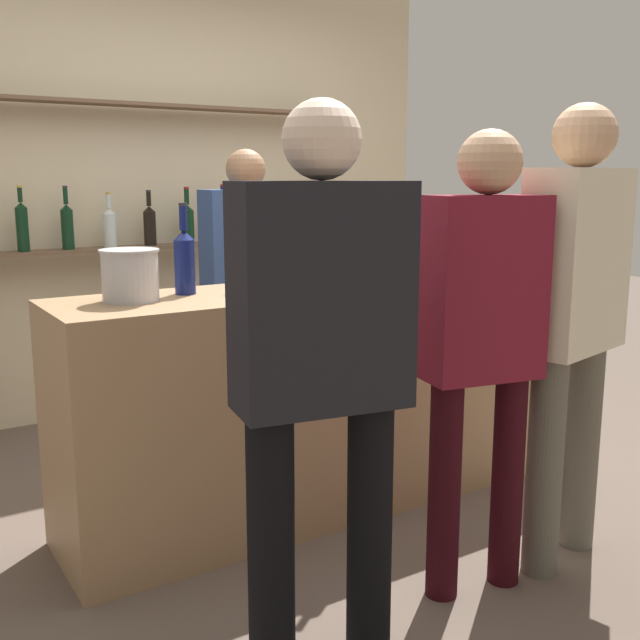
{
  "coord_description": "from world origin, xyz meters",
  "views": [
    {
      "loc": [
        -1.66,
        -2.61,
        1.42
      ],
      "look_at": [
        0.0,
        0.0,
        0.83
      ],
      "focal_mm": 42.0,
      "sensor_mm": 36.0,
      "label": 1
    }
  ],
  "objects_px": {
    "counter_bottle_2": "(185,260)",
    "customer_right": "(574,304)",
    "counter_bottle_5": "(254,254)",
    "customer_left": "(322,354)",
    "counter_bottle_0": "(471,248)",
    "wine_glass": "(401,254)",
    "counter_bottle_4": "(473,242)",
    "ice_bucket": "(130,275)",
    "server_behind_counter": "(248,276)",
    "counter_bottle_3": "(386,251)",
    "counter_bottle_1": "(438,249)",
    "customer_center": "(483,328)",
    "cork_jar": "(282,264)"
  },
  "relations": [
    {
      "from": "counter_bottle_0",
      "to": "wine_glass",
      "type": "relative_size",
      "value": 1.93
    },
    {
      "from": "counter_bottle_5",
      "to": "customer_center",
      "type": "distance_m",
      "value": 1.05
    },
    {
      "from": "counter_bottle_2",
      "to": "ice_bucket",
      "type": "xyz_separation_m",
      "value": [
        -0.23,
        -0.05,
        -0.04
      ]
    },
    {
      "from": "wine_glass",
      "to": "customer_right",
      "type": "xyz_separation_m",
      "value": [
        0.19,
        -0.74,
        -0.12
      ]
    },
    {
      "from": "counter_bottle_4",
      "to": "ice_bucket",
      "type": "xyz_separation_m",
      "value": [
        -1.78,
        -0.09,
        -0.03
      ]
    },
    {
      "from": "counter_bottle_1",
      "to": "customer_center",
      "type": "bearing_deg",
      "value": -121.86
    },
    {
      "from": "counter_bottle_4",
      "to": "counter_bottle_3",
      "type": "bearing_deg",
      "value": -158.79
    },
    {
      "from": "counter_bottle_0",
      "to": "counter_bottle_5",
      "type": "relative_size",
      "value": 0.95
    },
    {
      "from": "counter_bottle_1",
      "to": "customer_left",
      "type": "relative_size",
      "value": 0.21
    },
    {
      "from": "counter_bottle_0",
      "to": "customer_right",
      "type": "height_order",
      "value": "customer_right"
    },
    {
      "from": "counter_bottle_5",
      "to": "wine_glass",
      "type": "height_order",
      "value": "counter_bottle_5"
    },
    {
      "from": "counter_bottle_3",
      "to": "customer_right",
      "type": "height_order",
      "value": "customer_right"
    },
    {
      "from": "counter_bottle_0",
      "to": "ice_bucket",
      "type": "bearing_deg",
      "value": 175.28
    },
    {
      "from": "customer_right",
      "to": "ice_bucket",
      "type": "bearing_deg",
      "value": 41.93
    },
    {
      "from": "counter_bottle_5",
      "to": "ice_bucket",
      "type": "xyz_separation_m",
      "value": [
        -0.55,
        -0.08,
        -0.04
      ]
    },
    {
      "from": "customer_left",
      "to": "ice_bucket",
      "type": "bearing_deg",
      "value": 22.91
    },
    {
      "from": "counter_bottle_5",
      "to": "cork_jar",
      "type": "relative_size",
      "value": 2.06
    },
    {
      "from": "counter_bottle_2",
      "to": "counter_bottle_5",
      "type": "height_order",
      "value": "counter_bottle_2"
    },
    {
      "from": "counter_bottle_5",
      "to": "customer_left",
      "type": "distance_m",
      "value": 1.09
    },
    {
      "from": "counter_bottle_4",
      "to": "ice_bucket",
      "type": "relative_size",
      "value": 1.51
    },
    {
      "from": "customer_center",
      "to": "customer_right",
      "type": "bearing_deg",
      "value": -80.89
    },
    {
      "from": "customer_right",
      "to": "customer_center",
      "type": "distance_m",
      "value": 0.43
    },
    {
      "from": "counter_bottle_2",
      "to": "customer_right",
      "type": "bearing_deg",
      "value": -42.22
    },
    {
      "from": "counter_bottle_4",
      "to": "cork_jar",
      "type": "bearing_deg",
      "value": 179.66
    },
    {
      "from": "counter_bottle_3",
      "to": "counter_bottle_2",
      "type": "bearing_deg",
      "value": 161.74
    },
    {
      "from": "counter_bottle_3",
      "to": "ice_bucket",
      "type": "xyz_separation_m",
      "value": [
        -1.01,
        0.21,
        -0.05
      ]
    },
    {
      "from": "server_behind_counter",
      "to": "customer_right",
      "type": "height_order",
      "value": "customer_right"
    },
    {
      "from": "ice_bucket",
      "to": "customer_right",
      "type": "distance_m",
      "value": 1.6
    },
    {
      "from": "counter_bottle_2",
      "to": "wine_glass",
      "type": "relative_size",
      "value": 2.07
    },
    {
      "from": "counter_bottle_4",
      "to": "wine_glass",
      "type": "height_order",
      "value": "counter_bottle_4"
    },
    {
      "from": "wine_glass",
      "to": "cork_jar",
      "type": "height_order",
      "value": "wine_glass"
    },
    {
      "from": "server_behind_counter",
      "to": "customer_left",
      "type": "bearing_deg",
      "value": -19.17
    },
    {
      "from": "counter_bottle_3",
      "to": "customer_right",
      "type": "xyz_separation_m",
      "value": [
        0.29,
        -0.71,
        -0.14
      ]
    },
    {
      "from": "server_behind_counter",
      "to": "cork_jar",
      "type": "bearing_deg",
      "value": -14.37
    },
    {
      "from": "server_behind_counter",
      "to": "customer_left",
      "type": "relative_size",
      "value": 0.96
    },
    {
      "from": "wine_glass",
      "to": "ice_bucket",
      "type": "distance_m",
      "value": 1.12
    },
    {
      "from": "counter_bottle_5",
      "to": "customer_right",
      "type": "height_order",
      "value": "customer_right"
    },
    {
      "from": "counter_bottle_0",
      "to": "wine_glass",
      "type": "xyz_separation_m",
      "value": [
        -0.45,
        -0.05,
        0.0
      ]
    },
    {
      "from": "counter_bottle_0",
      "to": "counter_bottle_3",
      "type": "height_order",
      "value": "counter_bottle_3"
    },
    {
      "from": "customer_left",
      "to": "counter_bottle_1",
      "type": "bearing_deg",
      "value": -44.01
    },
    {
      "from": "counter_bottle_3",
      "to": "counter_bottle_4",
      "type": "relative_size",
      "value": 1.18
    },
    {
      "from": "counter_bottle_2",
      "to": "wine_glass",
      "type": "xyz_separation_m",
      "value": [
        0.88,
        -0.23,
        -0.01
      ]
    },
    {
      "from": "counter_bottle_4",
      "to": "customer_center",
      "type": "relative_size",
      "value": 0.21
    },
    {
      "from": "counter_bottle_0",
      "to": "counter_bottle_2",
      "type": "bearing_deg",
      "value": 172.27
    },
    {
      "from": "counter_bottle_4",
      "to": "customer_right",
      "type": "relative_size",
      "value": 0.2
    },
    {
      "from": "customer_right",
      "to": "customer_center",
      "type": "relative_size",
      "value": 1.06
    },
    {
      "from": "server_behind_counter",
      "to": "ice_bucket",
      "type": "bearing_deg",
      "value": -45.0
    },
    {
      "from": "customer_right",
      "to": "counter_bottle_0",
      "type": "bearing_deg",
      "value": -30.55
    },
    {
      "from": "counter_bottle_4",
      "to": "server_behind_counter",
      "type": "bearing_deg",
      "value": 138.98
    },
    {
      "from": "counter_bottle_3",
      "to": "customer_left",
      "type": "height_order",
      "value": "customer_left"
    }
  ]
}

